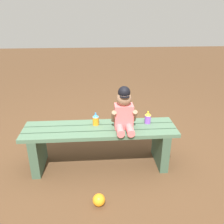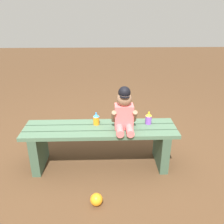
# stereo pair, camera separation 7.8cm
# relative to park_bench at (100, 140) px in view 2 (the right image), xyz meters

# --- Properties ---
(ground_plane) EXTENTS (16.00, 16.00, 0.00)m
(ground_plane) POSITION_rel_park_bench_xyz_m (0.00, 0.00, -0.28)
(ground_plane) COLOR #4C331E
(park_bench) EXTENTS (1.44, 0.37, 0.42)m
(park_bench) POSITION_rel_park_bench_xyz_m (0.00, 0.00, 0.00)
(park_bench) COLOR #47664C
(park_bench) RESTS_ON ground_plane
(child_figure) EXTENTS (0.23, 0.27, 0.40)m
(child_figure) POSITION_rel_park_bench_xyz_m (0.22, -0.03, 0.31)
(child_figure) COLOR #E56666
(child_figure) RESTS_ON park_bench
(sippy_cup_left) EXTENTS (0.06, 0.06, 0.12)m
(sippy_cup_left) POSITION_rel_park_bench_xyz_m (-0.04, 0.07, 0.19)
(sippy_cup_left) COLOR orange
(sippy_cup_left) RESTS_ON park_bench
(sippy_cup_right) EXTENTS (0.06, 0.06, 0.12)m
(sippy_cup_right) POSITION_rel_park_bench_xyz_m (0.47, 0.07, 0.19)
(sippy_cup_right) COLOR #8C4CCC
(sippy_cup_right) RESTS_ON park_bench
(toy_ball) EXTENTS (0.10, 0.10, 0.10)m
(toy_ball) POSITION_rel_park_bench_xyz_m (-0.03, -0.54, -0.23)
(toy_ball) COLOR orange
(toy_ball) RESTS_ON ground_plane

